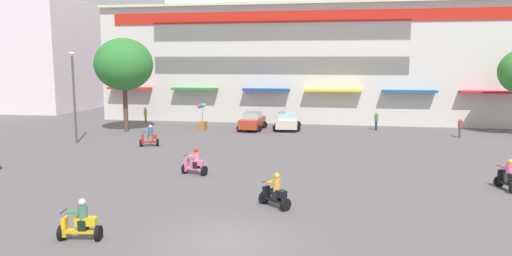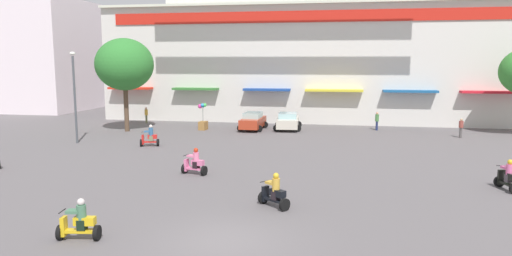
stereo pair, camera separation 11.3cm
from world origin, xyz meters
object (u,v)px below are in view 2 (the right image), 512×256
parked_car_0 (253,121)px  pedestrian_2 (377,120)px  balloon_vendor_cart (203,120)px  scooter_rider_3 (195,164)px  scooter_rider_2 (508,177)px  plaza_tree_0 (125,65)px  streetlamp_near (74,90)px  parked_car_1 (288,121)px  scooter_rider_0 (274,193)px  scooter_rider_4 (79,223)px  pedestrian_0 (461,127)px  scooter_rider_6 (150,137)px  pedestrian_1 (146,114)px

parked_car_0 → pedestrian_2: bearing=8.7°
balloon_vendor_cart → pedestrian_2: bearing=9.2°
parked_car_0 → scooter_rider_3: 16.70m
scooter_rider_2 → balloon_vendor_cart: bearing=140.5°
plaza_tree_0 → streetlamp_near: size_ratio=1.19×
parked_car_1 → scooter_rider_0: size_ratio=2.83×
scooter_rider_4 → pedestrian_2: bearing=67.1°
scooter_rider_0 → balloon_vendor_cart: balloon_vendor_cart is taller
pedestrian_0 → pedestrian_2: pedestrian_2 is taller
scooter_rider_4 → pedestrian_0: 30.77m
parked_car_1 → streetlamp_near: size_ratio=0.63×
parked_car_0 → parked_car_1: (3.01, 0.70, -0.02)m
parked_car_1 → streetlamp_near: streetlamp_near is taller
scooter_rider_3 → scooter_rider_6: bearing=127.4°
scooter_rider_2 → scooter_rider_3: size_ratio=1.04×
balloon_vendor_cart → scooter_rider_4: bearing=-82.6°
scooter_rider_0 → scooter_rider_3: bearing=135.8°
pedestrian_0 → balloon_vendor_cart: balloon_vendor_cart is taller
scooter_rider_0 → streetlamp_near: 21.11m
scooter_rider_0 → scooter_rider_6: size_ratio=0.96×
plaza_tree_0 → scooter_rider_2: 30.06m
plaza_tree_0 → pedestrian_2: (21.32, 4.43, -4.80)m
parked_car_1 → scooter_rider_3: 17.66m
parked_car_1 → pedestrian_0: size_ratio=2.73×
parked_car_0 → pedestrian_0: size_ratio=2.65×
scooter_rider_0 → balloon_vendor_cart: (-9.31, 20.75, 0.24)m
scooter_rider_3 → pedestrian_2: 21.28m
plaza_tree_0 → scooter_rider_0: (15.54, -18.77, -5.12)m
scooter_rider_4 → plaza_tree_0: bearing=112.0°
pedestrian_2 → pedestrian_0: bearing=-25.9°
scooter_rider_3 → parked_car_0: bearing=89.9°
plaza_tree_0 → scooter_rider_4: plaza_tree_0 is taller
scooter_rider_6 → balloon_vendor_cart: balloon_vendor_cart is taller
scooter_rider_0 → plaza_tree_0: bearing=129.6°
scooter_rider_4 → balloon_vendor_cart: 25.71m
scooter_rider_6 → pedestrian_1: pedestrian_1 is taller
parked_car_0 → scooter_rider_4: bearing=-92.3°
scooter_rider_0 → balloon_vendor_cart: 22.75m
scooter_rider_0 → scooter_rider_3: size_ratio=1.02×
scooter_rider_4 → pedestrian_2: (11.79, 27.95, 0.32)m
parked_car_0 → scooter_rider_3: (-0.03, -16.70, -0.18)m
pedestrian_0 → pedestrian_1: pedestrian_1 is taller
plaza_tree_0 → pedestrian_0: bearing=2.9°
scooter_rider_3 → streetlamp_near: size_ratio=0.22×
scooter_rider_4 → balloon_vendor_cart: balloon_vendor_cart is taller
parked_car_1 → pedestrian_1: size_ratio=2.71×
pedestrian_0 → parked_car_0: bearing=175.3°
parked_car_1 → scooter_rider_4: 27.32m
plaza_tree_0 → scooter_rider_2: plaza_tree_0 is taller
scooter_rider_0 → streetlamp_near: bearing=142.7°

